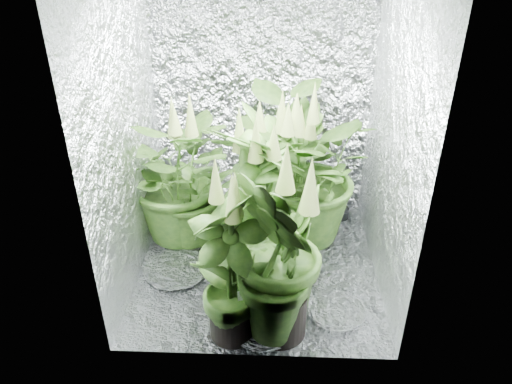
{
  "coord_description": "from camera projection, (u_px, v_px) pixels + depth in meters",
  "views": [
    {
      "loc": [
        0.1,
        -2.72,
        2.19
      ],
      "look_at": [
        -0.01,
        0.0,
        0.58
      ],
      "focal_mm": 35.0,
      "sensor_mm": 36.0,
      "label": 1
    }
  ],
  "objects": [
    {
      "name": "plant_b",
      "position": [
        268.0,
        184.0,
        3.35
      ],
      "size": [
        0.7,
        0.7,
        1.16
      ],
      "rotation": [
        0.0,
        0.0,
        1.25
      ],
      "color": "black",
      "rests_on": "ground"
    },
    {
      "name": "walls",
      "position": [
        258.0,
        131.0,
        2.95
      ],
      "size": [
        1.62,
        1.62,
        2.0
      ],
      "color": "silver",
      "rests_on": "ground"
    },
    {
      "name": "circulation_fan",
      "position": [
        337.0,
        199.0,
        3.9
      ],
      "size": [
        0.2,
        0.3,
        0.36
      ],
      "rotation": [
        0.0,
        0.0,
        -0.43
      ],
      "color": "black",
      "rests_on": "ground"
    },
    {
      "name": "plant_c",
      "position": [
        292.0,
        167.0,
        3.73
      ],
      "size": [
        0.55,
        0.55,
        1.01
      ],
      "rotation": [
        0.0,
        0.0,
        1.68
      ],
      "color": "black",
      "rests_on": "ground"
    },
    {
      "name": "plant_a",
      "position": [
        181.0,
        177.0,
        3.47
      ],
      "size": [
        1.18,
        1.18,
        1.09
      ],
      "rotation": [
        0.0,
        0.0,
        5.86
      ],
      "color": "black",
      "rests_on": "ground"
    },
    {
      "name": "ground",
      "position": [
        258.0,
        264.0,
        3.46
      ],
      "size": [
        1.6,
        1.6,
        0.0
      ],
      "primitive_type": "plane",
      "color": "silver",
      "rests_on": "ground"
    },
    {
      "name": "plant_f",
      "position": [
        231.0,
        265.0,
        2.66
      ],
      "size": [
        0.74,
        0.74,
        1.08
      ],
      "rotation": [
        0.0,
        0.0,
        3.93
      ],
      "color": "black",
      "rests_on": "ground"
    },
    {
      "name": "plant_label",
      "position": [
        242.0,
        297.0,
        2.74
      ],
      "size": [
        0.05,
        0.04,
        0.08
      ],
      "primitive_type": "cube",
      "rotation": [
        -0.21,
        0.0,
        0.31
      ],
      "color": "white",
      "rests_on": "plant_f"
    },
    {
      "name": "plant_g",
      "position": [
        281.0,
        258.0,
        2.66
      ],
      "size": [
        0.65,
        0.65,
        1.17
      ],
      "rotation": [
        0.0,
        0.0,
        4.83
      ],
      "color": "black",
      "rests_on": "ground"
    },
    {
      "name": "plant_e",
      "position": [
        302.0,
        173.0,
        3.42
      ],
      "size": [
        1.06,
        1.06,
        1.17
      ],
      "rotation": [
        0.0,
        0.0,
        3.05
      ],
      "color": "black",
      "rests_on": "ground"
    },
    {
      "name": "plant_d",
      "position": [
        254.0,
        210.0,
        3.03
      ],
      "size": [
        0.85,
        0.85,
        1.19
      ],
      "rotation": [
        0.0,
        0.0,
        2.55
      ],
      "color": "black",
      "rests_on": "ground"
    }
  ]
}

